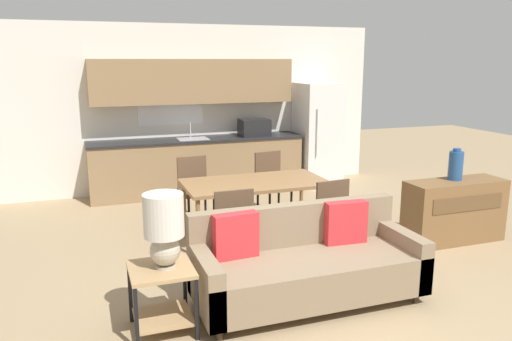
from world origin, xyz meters
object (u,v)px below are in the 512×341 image
(side_table, at_px, (162,288))
(dining_chair_near_right, at_px, (326,212))
(table_lamp, at_px, (164,226))
(dining_table, at_px, (255,186))
(dining_chair_near_left, at_px, (231,224))
(dining_chair_far_right, at_px, (272,180))
(refrigerator, at_px, (318,134))
(vase, at_px, (456,165))
(couch, at_px, (305,264))
(credenza, at_px, (454,211))
(dining_chair_far_left, at_px, (195,187))

(side_table, height_order, dining_chair_near_right, dining_chair_near_right)
(table_lamp, bearing_deg, dining_table, 52.09)
(dining_chair_near_left, relative_size, dining_chair_far_right, 1.00)
(refrigerator, bearing_deg, vase, -85.15)
(dining_table, distance_m, couch, 1.67)
(refrigerator, height_order, vase, refrigerator)
(side_table, height_order, credenza, credenza)
(dining_chair_near_left, xyz_separation_m, dining_chair_near_right, (1.09, 0.03, 0.00))
(credenza, xyz_separation_m, dining_chair_far_left, (-2.77, 1.66, 0.13))
(dining_chair_far_left, bearing_deg, credenza, -36.59)
(dining_table, relative_size, vase, 4.49)
(couch, relative_size, table_lamp, 3.39)
(table_lamp, xyz_separation_m, credenza, (3.58, 0.89, -0.51))
(side_table, height_order, dining_chair_near_left, dining_chair_near_left)
(refrigerator, xyz_separation_m, dining_chair_near_right, (-1.41, -3.06, -0.37))
(table_lamp, distance_m, dining_chair_near_left, 1.31)
(dining_table, distance_m, vase, 2.38)
(dining_chair_far_left, bearing_deg, dining_table, -61.45)
(dining_chair_far_right, bearing_deg, couch, -112.90)
(side_table, distance_m, dining_chair_near_left, 1.28)
(couch, distance_m, dining_chair_near_left, 0.96)
(couch, distance_m, table_lamp, 1.38)
(dining_table, relative_size, couch, 0.84)
(credenza, bearing_deg, dining_chair_far_left, 148.99)
(side_table, relative_size, table_lamp, 0.90)
(couch, distance_m, dining_chair_far_left, 2.49)
(dining_table, relative_size, table_lamp, 2.84)
(dining_table, relative_size, dining_chair_near_left, 1.91)
(credenza, height_order, dining_chair_near_right, dining_chair_near_right)
(dining_chair_near_left, xyz_separation_m, dining_chair_far_right, (1.07, 1.60, 0.00))
(couch, xyz_separation_m, credenza, (2.32, 0.78, 0.03))
(dining_chair_far_right, height_order, dining_chair_far_left, same)
(couch, distance_m, credenza, 2.45)
(vase, xyz_separation_m, dining_chair_near_left, (-2.77, 0.01, -0.42))
(vase, bearing_deg, dining_chair_near_left, 179.81)
(table_lamp, height_order, dining_chair_near_left, table_lamp)
(credenza, distance_m, dining_chair_far_left, 3.23)
(couch, bearing_deg, dining_chair_near_right, 53.19)
(vase, relative_size, dining_chair_far_right, 0.42)
(dining_chair_far_right, xyz_separation_m, dining_chair_far_left, (-1.08, 0.00, 0.00))
(refrigerator, bearing_deg, table_lamp, -129.42)
(dining_chair_near_right, bearing_deg, credenza, 171.42)
(refrigerator, distance_m, dining_table, 3.03)
(vase, xyz_separation_m, dining_chair_near_right, (-1.68, 0.04, -0.42))
(refrigerator, bearing_deg, dining_chair_far_left, -149.40)
(credenza, xyz_separation_m, dining_chair_near_left, (-2.76, 0.06, 0.13))
(dining_table, xyz_separation_m, dining_chair_far_right, (0.53, 0.81, -0.16))
(dining_chair_near_right, height_order, dining_chair_far_left, same)
(side_table, relative_size, vase, 1.43)
(couch, distance_m, dining_chair_far_right, 2.53)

